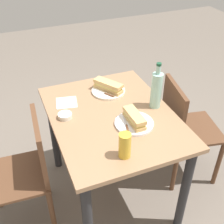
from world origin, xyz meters
TOP-DOWN VIEW (x-y plane):
  - ground_plane at (0.00, 0.00)m, footprint 8.00×8.00m
  - dining_table at (0.00, 0.00)m, footprint 1.02×0.78m
  - chair_far at (-0.01, 0.59)m, footprint 0.43×0.43m
  - chair_near at (-0.00, -0.59)m, footprint 0.47×0.47m
  - plate_near at (0.27, -0.08)m, footprint 0.24×0.24m
  - baguette_sandwich_near at (0.27, -0.08)m, footprint 0.22×0.18m
  - knife_near at (0.23, -0.04)m, footprint 0.16×0.10m
  - plate_far at (-0.15, -0.09)m, footprint 0.24×0.24m
  - baguette_sandwich_far at (-0.15, -0.09)m, footprint 0.20×0.07m
  - knife_far at (-0.16, -0.03)m, footprint 0.18×0.06m
  - water_bottle at (-0.02, -0.30)m, footprint 0.07×0.07m
  - beer_glass at (-0.38, 0.08)m, footprint 0.07×0.07m
  - olive_bowl at (0.08, 0.29)m, footprint 0.09×0.09m
  - paper_napkin at (0.24, 0.24)m, footprint 0.16×0.16m

SIDE VIEW (x-z plane):
  - ground_plane at x=0.00m, z-range 0.00..0.00m
  - chair_far at x=-0.01m, z-range 0.06..0.93m
  - chair_near at x=0.00m, z-range 0.06..0.93m
  - dining_table at x=0.00m, z-range 0.25..1.02m
  - paper_napkin at x=0.24m, z-range 0.77..0.77m
  - plate_near at x=0.27m, z-range 0.77..0.79m
  - plate_far at x=-0.15m, z-range 0.77..0.79m
  - olive_bowl at x=0.08m, z-range 0.77..0.80m
  - knife_near at x=0.23m, z-range 0.78..0.79m
  - knife_far at x=-0.16m, z-range 0.78..0.79m
  - baguette_sandwich_far at x=-0.15m, z-range 0.79..0.85m
  - baguette_sandwich_near at x=0.27m, z-range 0.79..0.85m
  - beer_glass at x=-0.38m, z-range 0.77..0.92m
  - water_bottle at x=-0.02m, z-range 0.74..1.06m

